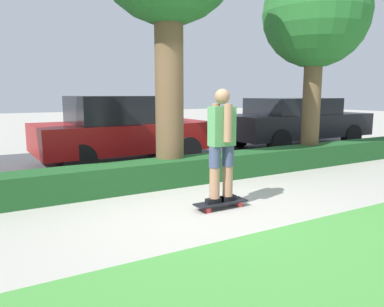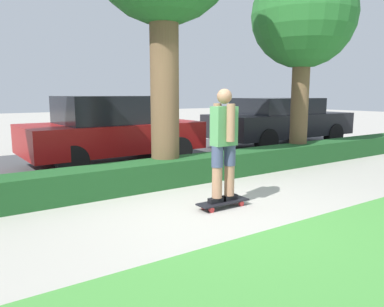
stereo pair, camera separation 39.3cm
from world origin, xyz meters
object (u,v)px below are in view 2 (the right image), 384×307
at_px(parked_car_middle, 111,130).
at_px(parked_car_rear, 280,121).
at_px(tree_far, 303,18).
at_px(skateboard, 223,202).
at_px(skater_person, 224,143).

xyz_separation_m(parked_car_middle, parked_car_rear, (5.36, -0.13, -0.01)).
bearing_deg(tree_far, parked_car_rear, 51.63).
xyz_separation_m(skateboard, parked_car_middle, (0.01, 4.07, 0.72)).
height_order(skateboard, parked_car_rear, parked_car_rear).
xyz_separation_m(tree_far, parked_car_middle, (-3.64, 2.31, -2.45)).
relative_size(skater_person, parked_car_middle, 0.40).
distance_m(skateboard, parked_car_middle, 4.13).
height_order(skateboard, parked_car_middle, parked_car_middle).
relative_size(tree_far, parked_car_rear, 0.96).
bearing_deg(parked_car_rear, parked_car_middle, 178.63).
relative_size(parked_car_middle, parked_car_rear, 0.85).
height_order(skater_person, parked_car_middle, skater_person).
relative_size(skateboard, skater_person, 0.50).
distance_m(tree_far, parked_car_rear, 3.70).
bearing_deg(skateboard, tree_far, 25.78).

